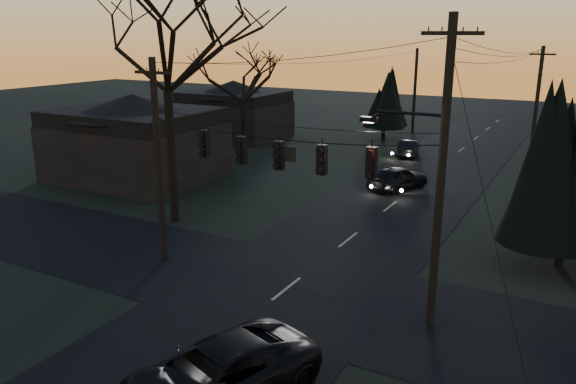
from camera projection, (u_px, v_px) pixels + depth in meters
The scene contains 16 objects.
main_road at pixel (378, 216), 29.79m from camera, with size 8.00×120.00×0.02m, color black.
cross_road at pixel (287, 289), 21.37m from camera, with size 60.00×7.00×0.02m, color black.
utility_pole_right at pixel (430, 324), 18.81m from camera, with size 5.00×0.30×10.00m, color black, non-canonical shape.
utility_pole_left at pixel (165, 259), 24.16m from camera, with size 1.80×0.30×8.50m, color black, non-canonical shape.
utility_pole_far_r at pixel (530, 162), 42.39m from camera, with size 1.80×0.30×8.50m, color black, non-canonical shape.
utility_pole_far_l at pixel (412, 133), 54.47m from camera, with size 0.30×0.30×8.00m, color black, non-canonical shape.
span_signal_assembly at pixel (281, 154), 20.04m from camera, with size 11.50×0.44×1.59m.
bare_tree_left at pixel (165, 36), 26.59m from camera, with size 9.43×9.43×13.22m.
evergreen_right at pixel (572, 169), 22.31m from camera, with size 4.38×4.38×7.22m.
bare_tree_dist at pixel (243, 77), 40.83m from camera, with size 6.25×6.25×8.95m.
evergreen_dist at pixel (385, 101), 50.35m from camera, with size 3.44×3.44×5.79m.
house_left_near at pixel (135, 137), 36.92m from camera, with size 10.00×8.00×5.60m.
house_left_far at pixel (234, 109), 51.84m from camera, with size 9.00×7.00×5.20m.
suv_near at pixel (215, 377), 14.57m from camera, with size 2.66×5.78×1.61m, color black.
sedan_oncoming_a at pixel (398, 178), 34.75m from camera, with size 1.72×4.28×1.46m, color black.
sedan_oncoming_b at pixel (408, 148), 44.16m from camera, with size 1.34×3.85×1.27m, color black.
Camera 1 is at (9.48, -7.07, 9.43)m, focal length 35.00 mm.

